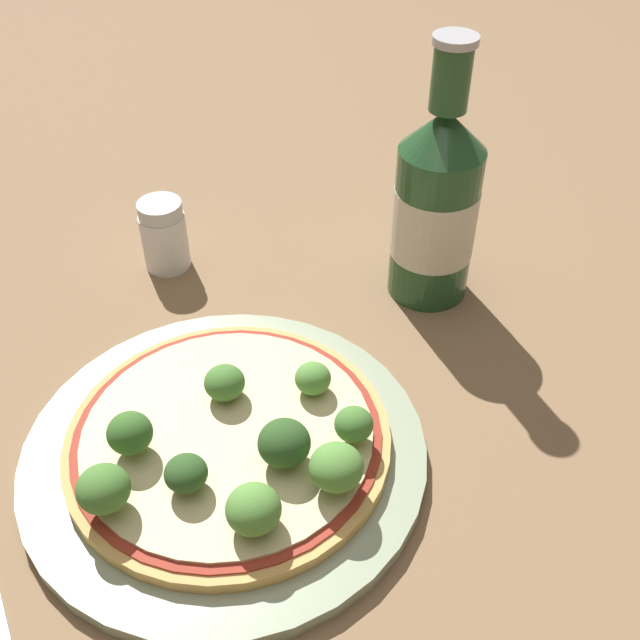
# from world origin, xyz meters

# --- Properties ---
(ground_plane) EXTENTS (3.00, 3.00, 0.00)m
(ground_plane) POSITION_xyz_m (0.00, 0.00, 0.00)
(ground_plane) COLOR #846647
(plate) EXTENTS (0.28, 0.28, 0.01)m
(plate) POSITION_xyz_m (0.02, -0.03, 0.01)
(plate) COLOR #93A384
(plate) RESTS_ON ground_plane
(pizza) EXTENTS (0.23, 0.23, 0.01)m
(pizza) POSITION_xyz_m (0.02, -0.03, 0.02)
(pizza) COLOR tan
(pizza) RESTS_ON plate
(broccoli_floret_0) EXTENTS (0.03, 0.03, 0.02)m
(broccoli_floret_0) POSITION_xyz_m (-0.02, -0.06, 0.04)
(broccoli_floret_0) COLOR #6B8E51
(broccoli_floret_0) RESTS_ON pizza
(broccoli_floret_1) EXTENTS (0.03, 0.03, 0.03)m
(broccoli_floret_1) POSITION_xyz_m (0.06, -0.11, 0.04)
(broccoli_floret_1) COLOR #6B8E51
(broccoli_floret_1) RESTS_ON pizza
(broccoli_floret_2) EXTENTS (0.03, 0.03, 0.03)m
(broccoli_floret_2) POSITION_xyz_m (0.04, -0.07, 0.04)
(broccoli_floret_2) COLOR #6B8E51
(broccoli_floret_2) RESTS_ON pizza
(broccoli_floret_3) EXTENTS (0.03, 0.03, 0.03)m
(broccoli_floret_3) POSITION_xyz_m (-0.04, -0.01, 0.04)
(broccoli_floret_3) COLOR #6B8E51
(broccoli_floret_3) RESTS_ON pizza
(broccoli_floret_4) EXTENTS (0.03, 0.03, 0.03)m
(broccoli_floret_4) POSITION_xyz_m (0.04, 0.00, 0.04)
(broccoli_floret_4) COLOR #6B8E51
(broccoli_floret_4) RESTS_ON pizza
(broccoli_floret_5) EXTENTS (0.03, 0.03, 0.03)m
(broccoli_floret_5) POSITION_xyz_m (-0.00, -0.11, 0.04)
(broccoli_floret_5) COLOR #6B8E51
(broccoli_floret_5) RESTS_ON pizza
(broccoli_floret_6) EXTENTS (0.03, 0.03, 0.03)m
(broccoli_floret_6) POSITION_xyz_m (-0.07, -0.04, 0.04)
(broccoli_floret_6) COLOR #6B8E51
(broccoli_floret_6) RESTS_ON pizza
(broccoli_floret_7) EXTENTS (0.03, 0.03, 0.03)m
(broccoli_floret_7) POSITION_xyz_m (0.09, -0.08, 0.04)
(broccoli_floret_7) COLOR #6B8E51
(broccoli_floret_7) RESTS_ON pizza
(broccoli_floret_8) EXTENTS (0.03, 0.03, 0.02)m
(broccoli_floret_8) POSITION_xyz_m (0.09, -0.03, 0.04)
(broccoli_floret_8) COLOR #6B8E51
(broccoli_floret_8) RESTS_ON pizza
(beer_bottle) EXTENTS (0.07, 0.07, 0.23)m
(beer_bottle) POSITION_xyz_m (0.26, 0.04, 0.09)
(beer_bottle) COLOR #234C28
(beer_bottle) RESTS_ON ground_plane
(pepper_shaker) EXTENTS (0.04, 0.04, 0.07)m
(pepper_shaker) POSITION_xyz_m (0.08, 0.20, 0.03)
(pepper_shaker) COLOR silver
(pepper_shaker) RESTS_ON ground_plane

